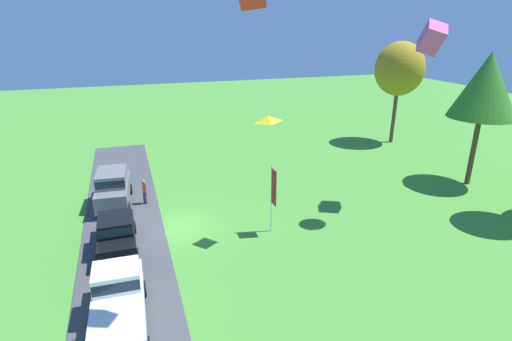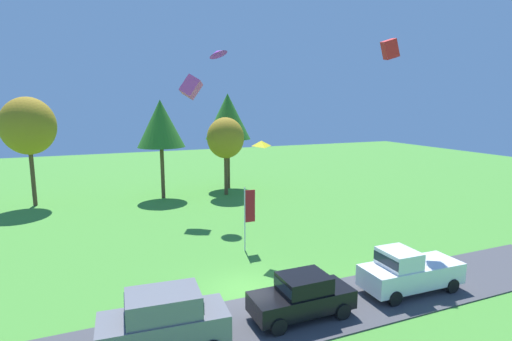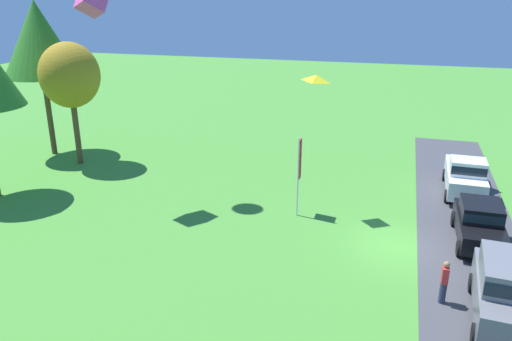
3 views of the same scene
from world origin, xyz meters
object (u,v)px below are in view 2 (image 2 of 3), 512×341
kite_box_trailing_tail (390,49)px  kite_diamond_mid_center (261,143)px  person_on_lawn (169,304)px  tree_left_of_center (228,117)px  car_sedan_mid_row (302,295)px  car_pickup_by_flagpole (408,270)px  tree_right_of_center (161,124)px  tree_lone_near (226,138)px  kite_box_topmost (191,87)px  kite_delta_near_flag (218,53)px  tree_far_left (28,126)px  flag_banner (248,210)px  car_suv_near_entrance (164,319)px

kite_box_trailing_tail → kite_diamond_mid_center: bearing=155.9°
person_on_lawn → kite_box_trailing_tail: 17.59m
tree_left_of_center → kite_box_trailing_tail: size_ratio=10.01×
car_sedan_mid_row → car_pickup_by_flagpole: bearing=0.6°
tree_right_of_center → kite_diamond_mid_center: 17.02m
tree_lone_near → kite_box_topmost: size_ratio=5.06×
kite_delta_near_flag → kite_diamond_mid_center: (-0.45, -9.63, -6.24)m
tree_left_of_center → tree_lone_near: bearing=-113.1°
tree_far_left → flag_banner: 22.64m
flag_banner → kite_box_trailing_tail: kite_box_trailing_tail is taller
kite_delta_near_flag → kite_diamond_mid_center: 11.48m
car_suv_near_entrance → tree_lone_near: tree_lone_near is taller
tree_left_of_center → kite_diamond_mid_center: size_ratio=9.48×
kite_diamond_mid_center → kite_delta_near_flag: bearing=87.3°
person_on_lawn → kite_box_topmost: size_ratio=1.13×
person_on_lawn → kite_diamond_mid_center: 10.69m
tree_right_of_center → kite_box_trailing_tail: 22.43m
car_pickup_by_flagpole → tree_far_left: size_ratio=0.53×
car_sedan_mid_row → person_on_lawn: car_sedan_mid_row is taller
tree_left_of_center → kite_box_trailing_tail: 22.13m
car_suv_near_entrance → car_sedan_mid_row: car_suv_near_entrance is taller
car_sedan_mid_row → tree_left_of_center: tree_left_of_center is taller
kite_box_trailing_tail → kite_box_topmost: size_ratio=0.66×
tree_left_of_center → kite_box_trailing_tail: (2.29, -21.57, 4.37)m
kite_delta_near_flag → tree_right_of_center: bearing=115.9°
car_sedan_mid_row → kite_diamond_mid_center: bearing=79.3°
kite_box_trailing_tail → kite_delta_near_flag: (-6.12, 12.57, 0.92)m
tree_right_of_center → tree_left_of_center: size_ratio=0.93×
person_on_lawn → kite_diamond_mid_center: size_ratio=1.61×
car_sedan_mid_row → kite_box_topmost: bearing=90.3°
car_suv_near_entrance → tree_left_of_center: tree_left_of_center is taller
kite_box_trailing_tail → kite_diamond_mid_center: (-6.57, 2.94, -5.32)m
kite_box_trailing_tail → tree_right_of_center: bearing=115.9°
car_sedan_mid_row → kite_box_topmost: 20.32m
kite_box_topmost → tree_left_of_center: bearing=54.6°
tree_right_of_center → tree_far_left: bearing=172.6°
car_suv_near_entrance → kite_delta_near_flag: kite_delta_near_flag is taller
person_on_lawn → tree_left_of_center: (11.00, 24.57, 6.76)m
person_on_lawn → kite_diamond_mid_center: bearing=41.5°
car_sedan_mid_row → flag_banner: size_ratio=1.10×
car_sedan_mid_row → person_on_lawn: size_ratio=2.58×
car_sedan_mid_row → kite_diamond_mid_center: size_ratio=4.15×
car_pickup_by_flagpole → kite_box_topmost: 21.08m
kite_box_topmost → kite_diamond_mid_center: (1.56, -10.43, -3.60)m
car_pickup_by_flagpole → tree_left_of_center: tree_left_of_center is taller
kite_diamond_mid_center → tree_lone_near: bearing=79.1°
tree_right_of_center → car_sedan_mid_row: bearing=-86.4°
tree_far_left → kite_box_trailing_tail: size_ratio=9.55×
kite_delta_near_flag → kite_diamond_mid_center: kite_delta_near_flag is taller
car_sedan_mid_row → tree_lone_near: 24.25m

